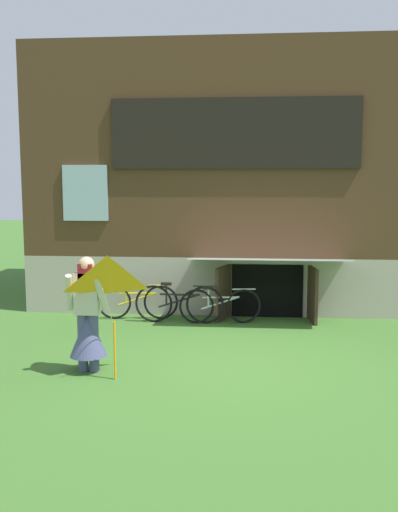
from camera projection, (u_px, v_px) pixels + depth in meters
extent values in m
plane|color=#3D6B28|center=(228.00, 363.00, 8.43)|extent=(60.00, 60.00, 0.00)
cube|color=#ADA393|center=(236.00, 269.00, 13.71)|extent=(8.53, 4.86, 1.17)
cube|color=#4C331E|center=(237.00, 155.00, 13.36)|extent=(8.53, 4.86, 4.25)
cube|color=black|center=(235.00, 133.00, 10.88)|extent=(4.77, 0.08, 1.34)
cube|color=#9EB7C6|center=(235.00, 133.00, 10.90)|extent=(4.61, 0.04, 1.22)
cube|color=#9EB7C6|center=(85.00, 193.00, 11.29)|extent=(0.90, 0.06, 1.10)
cube|color=black|center=(267.00, 291.00, 11.25)|extent=(1.40, 0.03, 1.05)
cube|color=#3D2B1E|center=(224.00, 293.00, 11.04)|extent=(0.29, 0.68, 1.05)
cube|color=#3D2B1E|center=(312.00, 294.00, 10.90)|extent=(0.14, 0.70, 1.05)
cube|color=#B2B2B7|center=(269.00, 260.00, 10.63)|extent=(2.94, 1.09, 0.18)
cylinder|color=#474C75|center=(83.00, 343.00, 8.04)|extent=(0.14, 0.14, 0.83)
cylinder|color=#474C75|center=(94.00, 343.00, 8.03)|extent=(0.14, 0.14, 0.83)
cone|color=#474C75|center=(88.00, 334.00, 8.02)|extent=(0.52, 0.52, 0.62)
cube|color=beige|center=(87.00, 293.00, 7.95)|extent=(0.34, 0.20, 0.59)
cylinder|color=beige|center=(69.00, 292.00, 7.86)|extent=(0.17, 0.33, 0.54)
cylinder|color=beige|center=(101.00, 293.00, 7.82)|extent=(0.17, 0.33, 0.54)
cube|color=maroon|center=(85.00, 277.00, 7.85)|extent=(0.20, 0.08, 0.36)
sphere|color=#D8AD8E|center=(86.00, 265.00, 7.89)|extent=(0.22, 0.22, 0.22)
pyramid|color=orange|center=(108.00, 284.00, 7.39)|extent=(0.96, 0.77, 0.61)
cylinder|color=beige|center=(107.00, 305.00, 7.68)|extent=(0.01, 0.48, 0.54)
cylinder|color=orange|center=(115.00, 351.00, 7.70)|extent=(0.03, 0.03, 0.80)
torus|color=black|center=(244.00, 306.00, 10.79)|extent=(0.66, 0.12, 0.66)
torus|color=black|center=(197.00, 306.00, 10.76)|extent=(0.66, 0.12, 0.66)
cylinder|color=#ADAFB5|center=(220.00, 297.00, 10.75)|extent=(0.67, 0.12, 0.04)
cylinder|color=#ADAFB5|center=(220.00, 303.00, 10.76)|extent=(0.73, 0.12, 0.27)
cylinder|color=#ADAFB5|center=(208.00, 297.00, 10.74)|extent=(0.04, 0.04, 0.37)
cube|color=black|center=(208.00, 288.00, 10.72)|extent=(0.20, 0.08, 0.05)
cylinder|color=#ADAFB5|center=(244.00, 289.00, 10.75)|extent=(0.44, 0.08, 0.03)
torus|color=black|center=(205.00, 305.00, 10.75)|extent=(0.72, 0.06, 0.72)
torus|color=black|center=(154.00, 304.00, 10.86)|extent=(0.72, 0.06, 0.72)
cylinder|color=black|center=(179.00, 295.00, 10.78)|extent=(0.74, 0.05, 0.04)
cylinder|color=black|center=(179.00, 301.00, 10.79)|extent=(0.80, 0.06, 0.29)
cylinder|color=black|center=(166.00, 294.00, 10.80)|extent=(0.04, 0.04, 0.41)
cube|color=black|center=(166.00, 284.00, 10.78)|extent=(0.20, 0.08, 0.05)
cylinder|color=black|center=(205.00, 286.00, 10.70)|extent=(0.44, 0.04, 0.03)
torus|color=black|center=(161.00, 302.00, 11.10)|extent=(0.67, 0.10, 0.67)
torus|color=black|center=(114.00, 302.00, 11.11)|extent=(0.67, 0.10, 0.67)
cylinder|color=gold|center=(137.00, 293.00, 11.08)|extent=(0.69, 0.09, 0.04)
cylinder|color=gold|center=(137.00, 299.00, 11.10)|extent=(0.75, 0.09, 0.27)
cylinder|color=gold|center=(126.00, 293.00, 11.08)|extent=(0.04, 0.04, 0.38)
cube|color=black|center=(125.00, 284.00, 11.06)|extent=(0.20, 0.08, 0.05)
cylinder|color=gold|center=(161.00, 285.00, 11.06)|extent=(0.44, 0.06, 0.03)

